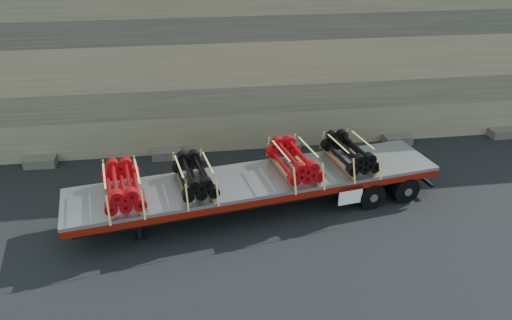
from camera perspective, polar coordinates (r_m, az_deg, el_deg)
The scene contains 7 objects.
ground at distance 17.01m, azimuth -0.14°, elevation -6.08°, with size 120.00×120.00×0.00m, color black.
rock_wall at distance 21.52m, azimuth -2.65°, elevation 11.31°, with size 44.00×3.00×7.00m, color #7A6B54.
trailer at distance 16.89m, azimuth 0.18°, elevation -3.87°, with size 12.46×2.40×1.25m, color #A2A4A9, non-canonical shape.
bundle_front at distance 15.76m, azimuth -15.00°, elevation -2.91°, with size 1.18×2.36×0.84m, color #A4080D, non-canonical shape.
bundle_midfront at distance 15.95m, azimuth -7.07°, elevation -1.86°, with size 1.12×2.24×0.79m, color black, non-canonical shape.
bundle_midrear at distance 16.77m, azimuth 4.38°, elevation -0.11°, with size 1.19×2.38×0.84m, color #A4080D, non-canonical shape.
bundle_rear at distance 17.59m, azimuth 10.63°, elevation 0.77°, with size 1.15×2.30×0.81m, color black, non-canonical shape.
Camera 1 is at (-2.01, -14.14, 9.24)m, focal length 35.00 mm.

